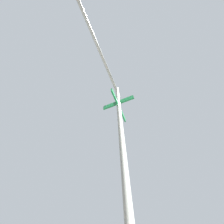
{
  "coord_description": "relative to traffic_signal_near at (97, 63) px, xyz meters",
  "views": [
    {
      "loc": [
        -5.63,
        -5.4,
        1.18
      ],
      "look_at": [
        -6.74,
        -7.16,
        4.84
      ],
      "focal_mm": 22.0,
      "sensor_mm": 36.0,
      "label": 1
    }
  ],
  "objects": [
    {
      "name": "traffic_signal_near",
      "position": [
        0.0,
        0.0,
        0.0
      ],
      "size": [
        3.25,
        2.4,
        6.24
      ],
      "color": "slate",
      "rests_on": "ground_plane"
    }
  ]
}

